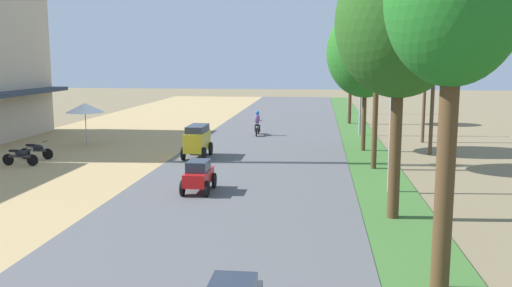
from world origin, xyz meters
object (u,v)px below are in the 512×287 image
object	(u,v)px
parked_motorbike_fifth	(37,150)
car_hatchback_red	(199,175)
parked_motorbike_fourth	(21,156)
streetlamp_near	(394,71)
vendor_umbrella	(85,108)
median_tree_second	(400,23)
utility_pole_near	(426,63)
median_tree_third	(378,36)
streetlamp_mid	(361,71)
median_tree_fourth	(366,53)
motorbike_ahead_third	(257,124)
utility_pole_far	(434,70)
car_van_yellow	(197,139)
median_tree_fifth	(351,36)
streetlamp_far	(349,64)
median_tree_nearest	(454,1)

from	to	relation	value
parked_motorbike_fifth	car_hatchback_red	size ratio (longest dim) A/B	0.90
parked_motorbike_fourth	streetlamp_near	distance (m)	17.82
vendor_umbrella	median_tree_second	distance (m)	21.25
parked_motorbike_fifth	parked_motorbike_fourth	bearing A→B (deg)	-86.29
utility_pole_near	streetlamp_near	bearing A→B (deg)	-105.16
median_tree_third	streetlamp_mid	distance (m)	11.78
median_tree_second	parked_motorbike_fifth	bearing A→B (deg)	152.72
vendor_umbrella	median_tree_fourth	world-z (taller)	median_tree_fourth
motorbike_ahead_third	median_tree_fourth	bearing A→B (deg)	-39.03
parked_motorbike_fifth	median_tree_second	bearing A→B (deg)	-27.28
parked_motorbike_fifth	car_hatchback_red	distance (m)	11.52
parked_motorbike_fourth	utility_pole_near	distance (m)	23.50
parked_motorbike_fourth	utility_pole_far	distance (m)	21.43
car_van_yellow	utility_pole_near	bearing A→B (deg)	29.52
median_tree_fifth	streetlamp_mid	size ratio (longest dim) A/B	1.14
streetlamp_far	motorbike_ahead_third	size ratio (longest dim) A/B	4.42
parked_motorbike_fifth	vendor_umbrella	distance (m)	4.97
median_tree_nearest	streetlamp_far	size ratio (longest dim) A/B	1.04
streetlamp_near	utility_pole_near	distance (m)	14.08
parked_motorbike_fifth	streetlamp_mid	size ratio (longest dim) A/B	0.24
car_hatchback_red	utility_pole_far	bearing A→B (deg)	43.32
median_tree_second	median_tree_fifth	distance (m)	26.44
parked_motorbike_fifth	car_hatchback_red	world-z (taller)	car_hatchback_red
parked_motorbike_fourth	parked_motorbike_fifth	xyz separation A→B (m)	(-0.11, 1.74, 0.00)
car_hatchback_red	parked_motorbike_fifth	bearing A→B (deg)	148.32
streetlamp_far	car_hatchback_red	size ratio (longest dim) A/B	3.97
median_tree_fourth	streetlamp_near	distance (m)	9.76
car_hatchback_red	car_van_yellow	size ratio (longest dim) A/B	0.83
median_tree_second	car_van_yellow	bearing A→B (deg)	130.99
utility_pole_far	car_hatchback_red	size ratio (longest dim) A/B	4.37
parked_motorbike_fifth	median_tree_second	xyz separation A→B (m)	(16.80, -8.66, 5.70)
parked_motorbike_fourth	utility_pole_far	size ratio (longest dim) A/B	0.21
parked_motorbike_fifth	utility_pole_far	bearing A→B (deg)	10.91
median_tree_third	utility_pole_near	world-z (taller)	utility_pole_near
median_tree_fifth	utility_pole_far	distance (m)	14.49
median_tree_fourth	streetlamp_far	world-z (taller)	streetlamp_far
median_tree_nearest	streetlamp_near	bearing A→B (deg)	89.83
streetlamp_near	car_van_yellow	size ratio (longest dim) A/B	3.37
vendor_umbrella	streetlamp_far	bearing A→B (deg)	52.46
utility_pole_far	streetlamp_near	bearing A→B (deg)	-109.93
median_tree_second	streetlamp_far	distance (m)	34.71
streetlamp_mid	utility_pole_near	bearing A→B (deg)	-35.43
vendor_umbrella	utility_pole_far	distance (m)	19.85
parked_motorbike_fifth	median_tree_fifth	bearing A→B (deg)	46.64
utility_pole_far	median_tree_fourth	bearing A→B (deg)	168.34
car_hatchback_red	median_tree_nearest	bearing A→B (deg)	-48.73
parked_motorbike_fourth	parked_motorbike_fifth	distance (m)	1.74
streetlamp_near	streetlamp_mid	size ratio (longest dim) A/B	1.10
median_tree_second	car_hatchback_red	world-z (taller)	median_tree_second
streetlamp_near	median_tree_nearest	bearing A→B (deg)	-90.17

